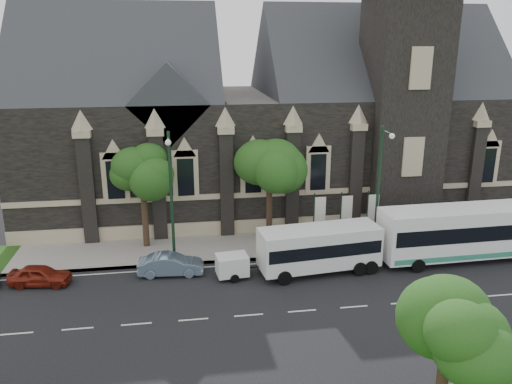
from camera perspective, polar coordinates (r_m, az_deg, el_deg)
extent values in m
plane|color=black|center=(28.47, -0.84, -13.71)|extent=(160.00, 160.00, 0.00)
cube|color=gray|center=(36.89, -2.88, -6.18)|extent=(80.00, 5.00, 0.15)
cube|color=black|center=(45.42, 0.77, 4.75)|extent=(40.00, 15.00, 10.00)
cube|color=#2C2E34|center=(44.30, -14.98, 10.44)|extent=(16.00, 15.00, 15.00)
cube|color=#2C2E34|center=(47.32, 13.05, 10.94)|extent=(20.00, 15.00, 15.00)
cube|color=#2C2E34|center=(39.58, -9.79, 10.07)|extent=(6.00, 6.00, 6.00)
cube|color=black|center=(41.95, 15.95, 8.67)|extent=(5.50, 5.50, 18.00)
cube|color=tan|center=(38.68, 2.58, -0.16)|extent=(40.00, 0.22, 0.40)
cube|color=tan|center=(39.51, 2.53, -3.77)|extent=(40.00, 0.25, 1.20)
cube|color=black|center=(37.78, -0.32, 1.97)|extent=(1.20, 0.12, 2.80)
sphere|color=#215219|center=(20.13, 20.88, -14.09)|extent=(3.20, 3.20, 3.20)
sphere|color=#215219|center=(20.57, 21.73, -11.57)|extent=(2.40, 2.40, 2.40)
cylinder|color=black|center=(37.51, 1.49, -2.65)|extent=(0.44, 0.44, 3.96)
sphere|color=#215219|center=(36.46, 1.53, 2.78)|extent=(3.84, 3.84, 3.84)
sphere|color=#215219|center=(37.12, 2.44, 4.17)|extent=(2.88, 2.88, 2.88)
cylinder|color=black|center=(37.08, -12.36, -3.29)|extent=(0.44, 0.44, 3.96)
sphere|color=#215219|center=(36.03, -12.71, 2.09)|extent=(3.68, 3.68, 3.68)
sphere|color=#215219|center=(36.50, -11.63, 3.46)|extent=(2.76, 2.76, 2.76)
cylinder|color=#15311D|center=(35.72, 13.57, 0.12)|extent=(0.20, 0.20, 9.00)
cylinder|color=#15311D|center=(34.06, 14.55, 6.52)|extent=(0.10, 1.60, 0.10)
sphere|color=silver|center=(33.35, 15.06, 6.10)|extent=(0.36, 0.36, 0.36)
cylinder|color=#15311D|center=(33.15, -9.48, -0.92)|extent=(0.20, 0.20, 9.00)
cylinder|color=#15311D|center=(31.36, -9.86, 5.97)|extent=(0.10, 1.60, 0.10)
sphere|color=silver|center=(30.59, -9.87, 5.51)|extent=(0.36, 0.36, 0.36)
cylinder|color=#15311D|center=(36.76, 6.52, -3.14)|extent=(0.10, 0.10, 4.00)
cube|color=white|center=(36.68, 7.23, -2.21)|extent=(0.80, 0.04, 2.20)
cylinder|color=#15311D|center=(37.32, 9.49, -2.96)|extent=(0.10, 0.10, 4.00)
cube|color=white|center=(37.26, 10.19, -2.05)|extent=(0.80, 0.04, 2.20)
cylinder|color=#15311D|center=(37.97, 12.36, -2.77)|extent=(0.10, 0.10, 4.00)
cube|color=white|center=(37.94, 13.06, -1.88)|extent=(0.80, 0.04, 2.20)
cube|color=white|center=(37.32, 23.16, -3.99)|extent=(12.83, 3.02, 3.27)
cube|color=black|center=(37.25, 23.20, -3.67)|extent=(12.32, 3.05, 1.04)
cube|color=#328A6B|center=(37.78, 22.93, -5.89)|extent=(12.32, 3.04, 0.35)
cylinder|color=black|center=(34.65, 17.79, -7.91)|extent=(0.91, 0.31, 0.90)
cylinder|color=black|center=(36.80, 15.88, -6.26)|extent=(0.91, 0.31, 0.90)
cylinder|color=black|center=(41.03, 26.40, -5.02)|extent=(0.91, 0.31, 0.90)
cube|color=white|center=(32.87, 7.14, -6.14)|extent=(7.97, 3.26, 2.54)
cube|color=black|center=(32.82, 7.15, -5.93)|extent=(7.67, 3.26, 0.84)
cylinder|color=black|center=(31.49, 3.23, -9.64)|extent=(0.92, 0.38, 0.90)
cylinder|color=black|center=(33.59, 1.94, -7.86)|extent=(0.92, 0.38, 0.90)
cylinder|color=black|center=(33.27, 11.62, -8.47)|extent=(0.92, 0.38, 0.90)
cylinder|color=black|center=(35.26, 9.87, -6.88)|extent=(0.92, 0.38, 0.90)
cylinder|color=black|center=(33.60, 12.82, -8.29)|extent=(0.92, 0.38, 0.90)
cylinder|color=black|center=(35.58, 11.02, -6.73)|extent=(0.92, 0.38, 0.90)
cube|color=white|center=(32.19, -2.71, -8.19)|extent=(2.08, 1.65, 1.26)
cylinder|color=black|center=(31.80, -2.42, -9.71)|extent=(0.56, 0.25, 0.54)
cylinder|color=black|center=(33.09, -2.96, -8.62)|extent=(0.56, 0.25, 0.54)
cylinder|color=black|center=(32.59, -0.51, -8.50)|extent=(1.17, 0.20, 0.08)
imported|color=#718AA3|center=(33.09, -9.58, -8.06)|extent=(4.23, 1.71, 1.36)
imported|color=maroon|center=(34.03, -23.15, -8.62)|extent=(3.88, 1.99, 1.26)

